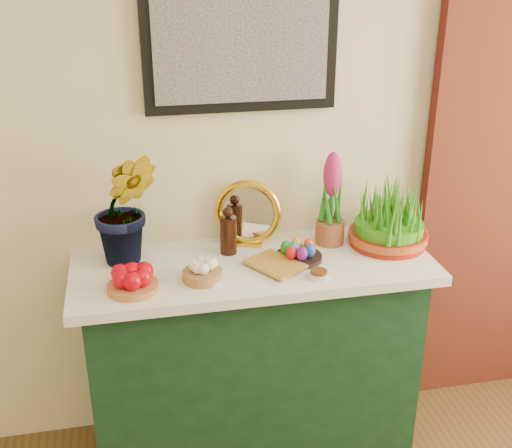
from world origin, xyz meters
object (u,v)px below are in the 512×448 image
Objects in this scene: wheatgrass_sabzeh at (389,218)px; mirror at (248,214)px; hyacinth_green at (124,190)px; book at (261,271)px; sideboard at (254,360)px.

mirror is at bearing 167.67° from wheatgrass_sabzeh.
hyacinth_green is at bearing 177.01° from wheatgrass_sabzeh.
book is at bearing -91.20° from mirror.
sideboard is at bearing -93.93° from mirror.
mirror is 0.57m from wheatgrass_sabzeh.
book reaches higher than sideboard.
sideboard is 0.82m from wheatgrass_sabzeh.
book is (0.47, -0.21, -0.28)m from hyacinth_green.
hyacinth_green is 2.88× the size of book.
sideboard is 4.65× the size of mirror.
book is 0.59m from wheatgrass_sabzeh.
hyacinth_green is at bearing -171.92° from mirror.
sideboard is 0.90m from hyacinth_green.
book is 0.64× the size of wheatgrass_sabzeh.
book is at bearing -165.02° from wheatgrass_sabzeh.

